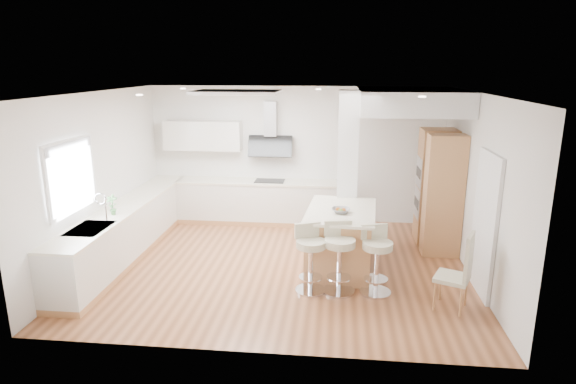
# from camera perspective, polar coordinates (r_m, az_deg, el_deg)

# --- Properties ---
(ground) EXTENTS (6.00, 6.00, 0.00)m
(ground) POSITION_cam_1_polar(r_m,az_deg,el_deg) (8.02, -0.79, -8.71)
(ground) COLOR #A0613B
(ground) RESTS_ON ground
(ceiling) EXTENTS (6.00, 5.00, 0.02)m
(ceiling) POSITION_cam_1_polar(r_m,az_deg,el_deg) (8.02, -0.79, -8.71)
(ceiling) COLOR silver
(ceiling) RESTS_ON ground
(wall_back) EXTENTS (6.00, 0.04, 2.80)m
(wall_back) POSITION_cam_1_polar(r_m,az_deg,el_deg) (10.01, 0.88, 4.42)
(wall_back) COLOR silver
(wall_back) RESTS_ON ground
(wall_left) EXTENTS (0.04, 5.00, 2.80)m
(wall_left) POSITION_cam_1_polar(r_m,az_deg,el_deg) (8.47, -21.43, 1.48)
(wall_left) COLOR silver
(wall_left) RESTS_ON ground
(wall_right) EXTENTS (0.04, 5.00, 2.80)m
(wall_right) POSITION_cam_1_polar(r_m,az_deg,el_deg) (7.82, 21.57, 0.43)
(wall_right) COLOR silver
(wall_right) RESTS_ON ground
(skylight) EXTENTS (4.10, 2.10, 0.06)m
(skylight) POSITION_cam_1_polar(r_m,az_deg,el_deg) (8.09, -6.03, 11.67)
(skylight) COLOR white
(skylight) RESTS_ON ground
(window_left) EXTENTS (0.06, 1.28, 1.07)m
(window_left) POSITION_cam_1_polar(r_m,az_deg,el_deg) (7.62, -24.38, 2.06)
(window_left) COLOR silver
(window_left) RESTS_ON ground
(doorway_right) EXTENTS (0.05, 1.00, 2.10)m
(doorway_right) POSITION_cam_1_polar(r_m,az_deg,el_deg) (7.36, 22.28, -3.74)
(doorway_right) COLOR #463D37
(doorway_right) RESTS_ON ground
(counter_left) EXTENTS (0.63, 4.50, 1.35)m
(counter_left) POSITION_cam_1_polar(r_m,az_deg,el_deg) (8.78, -18.44, -4.19)
(counter_left) COLOR tan
(counter_left) RESTS_ON ground
(counter_back) EXTENTS (3.62, 0.63, 2.50)m
(counter_back) POSITION_cam_1_polar(r_m,az_deg,el_deg) (10.02, -4.50, 0.25)
(counter_back) COLOR tan
(counter_back) RESTS_ON ground
(pillar) EXTENTS (0.35, 0.35, 2.80)m
(pillar) POSITION_cam_1_polar(r_m,az_deg,el_deg) (8.45, 7.04, 2.38)
(pillar) COLOR white
(pillar) RESTS_ON ground
(soffit) EXTENTS (1.78, 2.20, 0.40)m
(soffit) POSITION_cam_1_polar(r_m,az_deg,el_deg) (8.81, 14.20, 10.44)
(soffit) COLOR silver
(soffit) RESTS_ON ground
(oven_column) EXTENTS (0.63, 1.21, 2.10)m
(oven_column) POSITION_cam_1_polar(r_m,az_deg,el_deg) (8.98, 17.37, 0.25)
(oven_column) COLOR tan
(oven_column) RESTS_ON ground
(peninsula) EXTENTS (1.19, 1.69, 1.06)m
(peninsula) POSITION_cam_1_polar(r_m,az_deg,el_deg) (7.84, 6.25, -5.48)
(peninsula) COLOR tan
(peninsula) RESTS_ON ground
(bar_stool_a) EXTENTS (0.58, 0.58, 1.00)m
(bar_stool_a) POSITION_cam_1_polar(r_m,az_deg,el_deg) (6.98, 2.68, -7.44)
(bar_stool_a) COLOR silver
(bar_stool_a) RESTS_ON ground
(bar_stool_b) EXTENTS (0.54, 0.54, 1.04)m
(bar_stool_b) POSITION_cam_1_polar(r_m,az_deg,el_deg) (6.98, 6.10, -7.32)
(bar_stool_b) COLOR silver
(bar_stool_b) RESTS_ON ground
(bar_stool_c) EXTENTS (0.56, 0.56, 1.00)m
(bar_stool_c) POSITION_cam_1_polar(r_m,az_deg,el_deg) (7.03, 10.45, -7.51)
(bar_stool_c) COLOR silver
(bar_stool_c) RESTS_ON ground
(dining_chair) EXTENTS (0.56, 0.56, 1.09)m
(dining_chair) POSITION_cam_1_polar(r_m,az_deg,el_deg) (6.83, 19.75, -8.66)
(dining_chair) COLOR beige
(dining_chair) RESTS_ON ground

